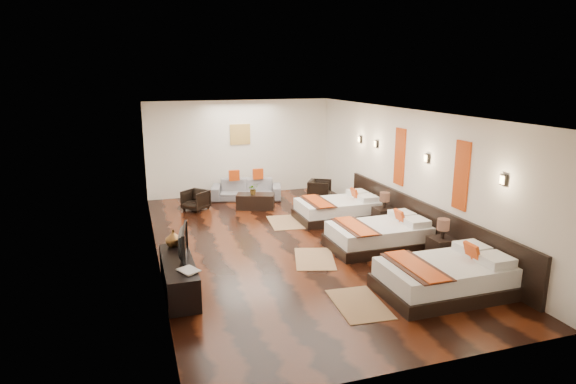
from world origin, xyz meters
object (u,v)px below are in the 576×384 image
object	(u,v)px
book	(182,273)
armchair_left	(196,200)
bed_far	(338,209)
sofa	(246,189)
tv	(179,243)
figurine	(173,238)
tv_console	(179,276)
armchair_right	(320,190)
bed_near	(446,277)
coffee_table	(256,201)
nightstand_a	(441,247)
table_plant	(253,189)
bed_mid	(379,235)
nightstand_b	(384,215)

from	to	relation	value
book	armchair_left	world-z (taller)	book
bed_far	book	xyz separation A→B (m)	(-4.20, -3.55, 0.31)
sofa	armchair_left	world-z (taller)	sofa
tv	figurine	xyz separation A→B (m)	(-0.05, 0.58, -0.11)
tv_console	armchair_right	distance (m)	6.71
book	figurine	bearing A→B (deg)	90.00
figurine	sofa	xyz separation A→B (m)	(2.49, 4.92, -0.41)
book	sofa	world-z (taller)	book
tv_console	armchair_right	xyz separation A→B (m)	(4.50, 4.98, 0.01)
book	figurine	distance (m)	1.30
bed_near	bed_far	distance (m)	4.40
sofa	coffee_table	xyz separation A→B (m)	(-0.00, -1.05, -0.09)
nightstand_a	tv_console	size ratio (longest dim) A/B	0.48
tv	book	size ratio (longest dim) A/B	2.64
bed_near	tv	xyz separation A→B (m)	(-4.15, 1.56, 0.53)
tv_console	tv	xyz separation A→B (m)	(0.05, 0.14, 0.54)
armchair_right	coffee_table	xyz separation A→B (m)	(-2.01, -0.39, -0.08)
armchair_left	table_plant	xyz separation A→B (m)	(1.49, -0.37, 0.28)
coffee_table	armchair_right	bearing A→B (deg)	10.95
bed_near	armchair_right	world-z (taller)	bed_near
nightstand_a	sofa	world-z (taller)	nightstand_a
nightstand_a	table_plant	world-z (taller)	nightstand_a
bed_far	coffee_table	size ratio (longest dim) A/B	1.99
bed_near	nightstand_a	world-z (taller)	nightstand_a
bed_far	armchair_left	bearing A→B (deg)	148.77
armchair_right	armchair_left	bearing A→B (deg)	121.92
bed_near	table_plant	world-z (taller)	bed_near
tv	armchair_left	xyz separation A→B (m)	(0.89, 4.82, -0.54)
bed_near	coffee_table	distance (m)	6.25
tv	table_plant	bearing A→B (deg)	-18.59
armchair_right	coffee_table	bearing A→B (deg)	132.50
bed_mid	armchair_left	size ratio (longest dim) A/B	3.46
nightstand_a	nightstand_b	size ratio (longest dim) A/B	1.01
nightstand_a	sofa	bearing A→B (deg)	112.68
bed_far	armchair_left	world-z (taller)	bed_far
bed_far	armchair_right	world-z (taller)	bed_far
nightstand_b	book	world-z (taller)	nightstand_b
bed_far	armchair_left	size ratio (longest dim) A/B	3.36
bed_mid	bed_far	distance (m)	2.13
bed_mid	figurine	bearing A→B (deg)	-178.32
bed_mid	sofa	world-z (taller)	bed_mid
bed_mid	armchair_left	bearing A→B (deg)	128.40
nightstand_b	armchair_left	size ratio (longest dim) A/B	1.45
figurine	armchair_left	distance (m)	4.36
bed_near	armchair_left	size ratio (longest dim) A/B	3.62
figurine	armchair_left	size ratio (longest dim) A/B	0.52
armchair_left	coffee_table	xyz separation A→B (m)	(1.55, -0.37, -0.07)
armchair_left	bed_near	bearing A→B (deg)	-14.95
bed_near	nightstand_b	distance (m)	3.52
coffee_table	table_plant	size ratio (longest dim) A/B	3.42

